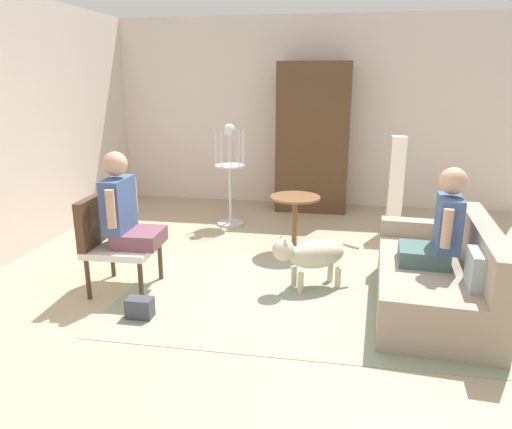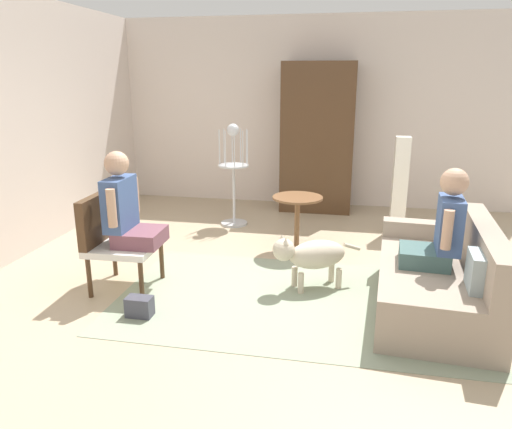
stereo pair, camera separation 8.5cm
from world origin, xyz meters
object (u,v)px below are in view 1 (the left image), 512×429
at_px(column_lamp, 395,186).
at_px(armoire_cabinet, 313,138).
at_px(round_end_table, 295,214).
at_px(bird_cage_stand, 230,174).
at_px(handbag, 140,308).
at_px(person_on_couch, 441,227).
at_px(person_on_armchair, 125,209).
at_px(dog, 311,254).
at_px(armchair, 111,236).
at_px(couch, 440,279).

distance_m(column_lamp, armoire_cabinet, 1.56).
relative_size(round_end_table, bird_cage_stand, 0.48).
bearing_deg(bird_cage_stand, handbag, -93.38).
bearing_deg(bird_cage_stand, person_on_couch, -43.14).
height_order(person_on_armchair, bird_cage_stand, bird_cage_stand).
xyz_separation_m(round_end_table, dog, (0.25, -0.98, -0.11)).
distance_m(person_on_couch, armoire_cabinet, 3.40).
distance_m(person_on_couch, bird_cage_stand, 3.12).
xyz_separation_m(armchair, column_lamp, (2.78, 2.21, 0.09)).
xyz_separation_m(dog, bird_cage_stand, (-1.20, 1.88, 0.36)).
relative_size(person_on_couch, bird_cage_stand, 0.61).
relative_size(bird_cage_stand, column_lamp, 1.10).
bearing_deg(bird_cage_stand, column_lamp, 0.40).
distance_m(round_end_table, handbag, 2.16).
bearing_deg(round_end_table, column_lamp, 37.49).
relative_size(dog, column_lamp, 0.65).
relative_size(armchair, dog, 1.11).
distance_m(couch, column_lamp, 2.17).
height_order(armoire_cabinet, handbag, armoire_cabinet).
bearing_deg(person_on_couch, dog, 166.46).
height_order(couch, round_end_table, couch).
bearing_deg(person_on_armchair, armchair, -178.22).
relative_size(couch, column_lamp, 1.39).
relative_size(person_on_armchair, bird_cage_stand, 0.63).
relative_size(couch, round_end_table, 2.65).
distance_m(person_on_armchair, round_end_table, 1.96).
relative_size(armchair, person_on_armchair, 1.04).
xyz_separation_m(round_end_table, armoire_cabinet, (0.07, 1.91, 0.63)).
distance_m(armchair, person_on_couch, 2.92).
relative_size(column_lamp, handbag, 5.70).
relative_size(couch, person_on_armchair, 2.01).
xyz_separation_m(person_on_armchair, round_end_table, (1.43, 1.29, -0.33)).
distance_m(column_lamp, handbag, 3.61).
distance_m(person_on_armchair, handbag, 0.93).
xyz_separation_m(person_on_couch, dog, (-1.07, 0.26, -0.41)).
bearing_deg(handbag, round_end_table, 58.44).
xyz_separation_m(couch, armoire_cabinet, (-1.29, 3.13, 0.80)).
distance_m(person_on_couch, handbag, 2.59).
xyz_separation_m(armchair, person_on_couch, (2.91, 0.06, 0.22)).
relative_size(person_on_couch, dog, 1.03).
bearing_deg(column_lamp, dog, -116.44).
bearing_deg(person_on_armchair, handbag, -58.94).
relative_size(armchair, handbag, 4.12).
xyz_separation_m(person_on_armchair, armoire_cabinet, (1.51, 3.20, 0.30)).
bearing_deg(column_lamp, armoire_cabinet, 138.20).
bearing_deg(armoire_cabinet, handbag, -107.73).
xyz_separation_m(person_on_armchair, column_lamp, (2.62, 2.20, -0.17)).
bearing_deg(armchair, person_on_couch, 1.18).
height_order(couch, handbag, couch).
relative_size(column_lamp, armoire_cabinet, 0.58).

